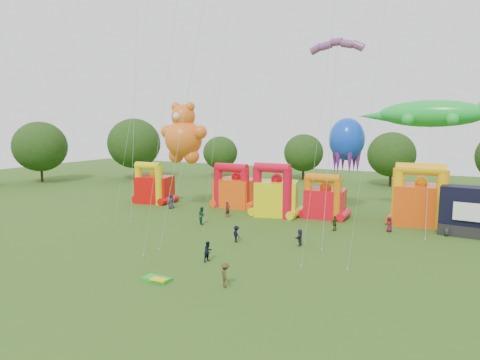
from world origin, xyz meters
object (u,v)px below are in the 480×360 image
at_px(gecko_kite, 430,136).
at_px(spectator_4, 335,223).
at_px(bouncy_castle_0, 154,187).
at_px(spectator_0, 171,201).
at_px(teddy_bear_kite, 183,139).
at_px(bouncy_castle_2, 276,195).
at_px(octopus_kite, 328,175).

bearing_deg(gecko_kite, spectator_4, -133.44).
relative_size(bouncy_castle_0, spectator_0, 2.95).
bearing_deg(spectator_0, gecko_kite, -6.30).
relative_size(teddy_bear_kite, spectator_0, 7.03).
bearing_deg(bouncy_castle_2, octopus_kite, 26.37).
distance_m(gecko_kite, spectator_4, 14.80).
height_order(bouncy_castle_0, bouncy_castle_2, bouncy_castle_2).
height_order(bouncy_castle_2, octopus_kite, octopus_kite).
bearing_deg(teddy_bear_kite, spectator_4, -5.63).
bearing_deg(bouncy_castle_2, bouncy_castle_0, -179.89).
bearing_deg(bouncy_castle_0, octopus_kite, 6.66).
bearing_deg(bouncy_castle_0, bouncy_castle_2, 0.11).
height_order(teddy_bear_kite, spectator_0, teddy_bear_kite).
relative_size(teddy_bear_kite, gecko_kite, 0.93).
xyz_separation_m(spectator_0, spectator_4, (22.21, -1.79, -0.18)).
xyz_separation_m(gecko_kite, octopus_kite, (-10.89, -1.60, -4.81)).
distance_m(teddy_bear_kite, gecko_kite, 29.14).
relative_size(bouncy_castle_0, bouncy_castle_2, 0.90).
bearing_deg(teddy_bear_kite, bouncy_castle_2, 10.45).
xyz_separation_m(teddy_bear_kite, spectator_0, (-1.94, -0.20, -8.13)).
xyz_separation_m(bouncy_castle_0, spectator_0, (4.69, -2.36, -1.24)).
distance_m(gecko_kite, octopus_kite, 12.01).
height_order(teddy_bear_kite, spectator_4, teddy_bear_kite).
distance_m(bouncy_castle_0, gecko_kite, 36.08).
bearing_deg(octopus_kite, spectator_0, -165.08).
xyz_separation_m(gecko_kite, spectator_0, (-30.32, -6.77, -8.76)).
distance_m(bouncy_castle_0, teddy_bear_kite, 9.80).
relative_size(teddy_bear_kite, spectator_4, 8.65).
relative_size(bouncy_castle_0, octopus_kite, 0.49).
xyz_separation_m(bouncy_castle_2, spectator_0, (-13.82, -2.40, -1.48)).
bearing_deg(octopus_kite, gecko_kite, 8.34).
bearing_deg(spectator_4, gecko_kite, 171.30).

